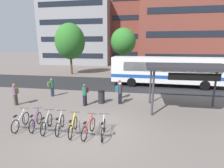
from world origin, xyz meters
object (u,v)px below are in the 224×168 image
(commuter_red_pack_1, at_px, (85,93))
(commuter_olive_pack_2, at_px, (51,86))
(parked_bicycle_silver_3, at_px, (60,124))
(trash_bin, at_px, (101,97))
(parked_bicycle_purple_1, at_px, (36,121))
(commuter_navy_pack_0, at_px, (119,88))
(parked_bicycle_silver_6, at_px, (103,129))
(commuter_olive_pack_3, at_px, (15,93))
(transit_shelter, at_px, (188,68))
(commuter_teal_pack_4, at_px, (120,92))
(city_bus, at_px, (166,70))
(parked_bicycle_yellow_4, at_px, (73,127))
(parked_bicycle_white_0, at_px, (21,122))
(street_tree_0, at_px, (123,42))
(parked_bicycle_silver_2, at_px, (47,124))
(parked_bicycle_red_5, at_px, (89,128))
(street_tree_1, at_px, (70,41))

(commuter_red_pack_1, height_order, commuter_olive_pack_2, commuter_red_pack_1)
(parked_bicycle_silver_3, xyz_separation_m, trash_bin, (1.15, 4.72, 0.13))
(parked_bicycle_purple_1, distance_m, commuter_navy_pack_0, 7.15)
(parked_bicycle_silver_6, relative_size, commuter_olive_pack_3, 1.02)
(transit_shelter, height_order, commuter_teal_pack_4, transit_shelter)
(city_bus, height_order, parked_bicycle_yellow_4, city_bus)
(parked_bicycle_white_0, height_order, commuter_navy_pack_0, commuter_navy_pack_0)
(transit_shelter, relative_size, commuter_olive_pack_3, 3.23)
(transit_shelter, xyz_separation_m, commuter_olive_pack_3, (-12.40, -0.93, -2.01))
(street_tree_0, bearing_deg, commuter_red_pack_1, -95.74)
(commuter_navy_pack_0, xyz_separation_m, commuter_red_pack_1, (-2.34, -2.08, 0.02))
(parked_bicycle_yellow_4, distance_m, trash_bin, 4.87)
(commuter_olive_pack_2, bearing_deg, parked_bicycle_white_0, -125.45)
(parked_bicycle_silver_6, relative_size, commuter_red_pack_1, 1.03)
(transit_shelter, bearing_deg, parked_bicycle_silver_3, -150.93)
(parked_bicycle_silver_2, relative_size, commuter_red_pack_1, 1.02)
(parked_bicycle_red_5, bearing_deg, street_tree_0, 6.76)
(commuter_red_pack_1, height_order, commuter_olive_pack_3, commuter_olive_pack_3)
(parked_bicycle_silver_3, relative_size, street_tree_1, 0.22)
(street_tree_1, bearing_deg, city_bus, -23.37)
(commuter_navy_pack_0, height_order, commuter_olive_pack_3, commuter_olive_pack_3)
(city_bus, bearing_deg, parked_bicycle_yellow_4, 64.71)
(parked_bicycle_white_0, height_order, parked_bicycle_silver_3, same)
(parked_bicycle_purple_1, relative_size, commuter_navy_pack_0, 1.04)
(parked_bicycle_white_0, bearing_deg, parked_bicycle_silver_2, -97.27)
(parked_bicycle_silver_2, relative_size, commuter_teal_pack_4, 0.99)
(commuter_olive_pack_3, relative_size, trash_bin, 1.63)
(city_bus, distance_m, street_tree_0, 8.97)
(commuter_red_pack_1, distance_m, street_tree_1, 15.65)
(parked_bicycle_silver_3, bearing_deg, parked_bicycle_purple_1, 74.13)
(parked_bicycle_purple_1, height_order, trash_bin, trash_bin)
(commuter_teal_pack_4, distance_m, street_tree_1, 16.27)
(parked_bicycle_red_5, xyz_separation_m, street_tree_1, (-8.32, 17.68, 4.68))
(parked_bicycle_silver_2, bearing_deg, commuter_teal_pack_4, -45.68)
(commuter_red_pack_1, bearing_deg, street_tree_1, -139.21)
(parked_bicycle_silver_2, height_order, parked_bicycle_silver_3, same)
(parked_bicycle_silver_3, height_order, trash_bin, trash_bin)
(trash_bin, bearing_deg, street_tree_0, 88.64)
(parked_bicycle_silver_3, relative_size, commuter_navy_pack_0, 1.04)
(parked_bicycle_purple_1, distance_m, commuter_red_pack_1, 4.24)
(parked_bicycle_silver_2, height_order, street_tree_1, street_tree_1)
(transit_shelter, bearing_deg, parked_bicycle_purple_1, -155.85)
(parked_bicycle_silver_6, xyz_separation_m, commuter_olive_pack_3, (-7.54, 3.30, 0.58))
(parked_bicycle_red_5, relative_size, trash_bin, 1.67)
(parked_bicycle_silver_6, bearing_deg, commuter_red_pack_1, 22.82)
(transit_shelter, bearing_deg, parked_bicycle_yellow_4, -147.14)
(parked_bicycle_purple_1, relative_size, parked_bicycle_red_5, 0.99)
(commuter_olive_pack_3, bearing_deg, parked_bicycle_silver_3, 176.41)
(parked_bicycle_silver_6, relative_size, transit_shelter, 0.32)
(parked_bicycle_silver_3, relative_size, commuter_olive_pack_2, 1.04)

